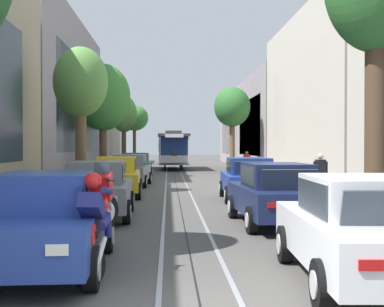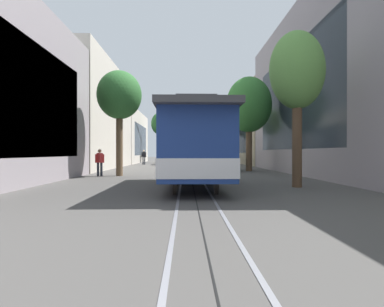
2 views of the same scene
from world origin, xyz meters
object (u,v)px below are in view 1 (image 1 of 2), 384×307
(parked_car_yellow_mid_left, at_px, (117,177))
(street_tree_kerb_left_fourth, at_px, (124,115))
(parked_car_blue_near_left, at_px, (46,221))
(street_tree_kerb_left_second, at_px, (81,85))
(parked_car_teal_fifth_left, at_px, (136,165))
(cable_car_trolley, at_px, (173,150))
(parked_car_navy_second_right, at_px, (275,194))
(parked_car_white_near_right, at_px, (361,229))
(street_tree_kerb_right_second, at_px, (232,108))
(pedestrian_on_right_pavement, at_px, (320,173))
(street_tree_kerb_left_far, at_px, (134,118))
(motorcycle_with_rider, at_px, (96,219))
(pedestrian_on_left_pavement, at_px, (247,161))
(parked_car_grey_second_left, at_px, (97,189))
(parked_car_grey_fourth_left, at_px, (130,170))
(parked_car_blue_mid_right, at_px, (248,179))
(street_tree_kerb_left_mid, at_px, (103,98))

(parked_car_yellow_mid_left, relative_size, street_tree_kerb_left_fourth, 0.69)
(parked_car_yellow_mid_left, distance_m, street_tree_kerb_left_fourth, 25.09)
(parked_car_blue_near_left, distance_m, street_tree_kerb_left_second, 14.69)
(parked_car_teal_fifth_left, height_order, cable_car_trolley, cable_car_trolley)
(parked_car_blue_near_left, distance_m, parked_car_navy_second_right, 6.62)
(parked_car_white_near_right, height_order, cable_car_trolley, cable_car_trolley)
(street_tree_kerb_right_second, distance_m, pedestrian_on_right_pavement, 19.91)
(street_tree_kerb_right_second, bearing_deg, street_tree_kerb_left_far, 114.28)
(motorcycle_with_rider, height_order, pedestrian_on_right_pavement, motorcycle_with_rider)
(parked_car_navy_second_right, height_order, pedestrian_on_left_pavement, pedestrian_on_left_pavement)
(parked_car_blue_near_left, height_order, pedestrian_on_left_pavement, pedestrian_on_left_pavement)
(parked_car_grey_second_left, distance_m, parked_car_grey_fourth_left, 11.69)
(parked_car_grey_fourth_left, bearing_deg, street_tree_kerb_right_second, 61.48)
(parked_car_grey_second_left, distance_m, parked_car_navy_second_right, 5.02)
(parked_car_grey_fourth_left, height_order, pedestrian_on_right_pavement, pedestrian_on_right_pavement)
(parked_car_white_near_right, xyz_separation_m, street_tree_kerb_left_fourth, (-6.68, 38.18, 3.88))
(parked_car_grey_fourth_left, xyz_separation_m, parked_car_blue_mid_right, (4.94, -7.16, 0.00))
(parked_car_blue_mid_right, bearing_deg, parked_car_teal_fifth_left, 110.12)
(parked_car_white_near_right, height_order, street_tree_kerb_left_mid, street_tree_kerb_left_mid)
(parked_car_navy_second_right, bearing_deg, parked_car_blue_near_left, -135.55)
(parked_car_blue_mid_right, xyz_separation_m, motorcycle_with_rider, (-4.08, -11.54, 0.12))
(street_tree_kerb_left_far, height_order, pedestrian_on_right_pavement, street_tree_kerb_left_far)
(parked_car_blue_mid_right, distance_m, motorcycle_with_rider, 12.24)
(parked_car_grey_second_left, bearing_deg, street_tree_kerb_left_fourth, 93.43)
(parked_car_blue_mid_right, distance_m, street_tree_kerb_left_second, 8.41)
(parked_car_blue_near_left, height_order, parked_car_blue_mid_right, same)
(parked_car_blue_mid_right, relative_size, street_tree_kerb_right_second, 0.69)
(pedestrian_on_right_pavement, bearing_deg, street_tree_kerb_left_fourth, 109.95)
(street_tree_kerb_left_fourth, xyz_separation_m, pedestrian_on_left_pavement, (9.73, -6.56, -3.76))
(street_tree_kerb_left_fourth, xyz_separation_m, pedestrian_on_right_pavement, (9.55, -26.32, -3.69))
(parked_car_grey_second_left, xyz_separation_m, street_tree_kerb_left_far, (-1.71, 42.78, 4.22))
(parked_car_grey_second_left, xyz_separation_m, parked_car_grey_fourth_left, (0.05, 11.69, 0.00))
(street_tree_kerb_right_second, bearing_deg, pedestrian_on_right_pavement, -87.20)
(street_tree_kerb_left_fourth, relative_size, motorcycle_with_rider, 3.43)
(pedestrian_on_left_pavement, bearing_deg, street_tree_kerb_right_second, -167.52)
(parked_car_yellow_mid_left, height_order, parked_car_white_near_right, same)
(parked_car_white_near_right, xyz_separation_m, pedestrian_on_left_pavement, (3.05, 31.62, 0.12))
(street_tree_kerb_left_mid, bearing_deg, street_tree_kerb_left_far, 88.94)
(parked_car_grey_fourth_left, distance_m, parked_car_navy_second_right, 14.13)
(pedestrian_on_right_pavement, bearing_deg, pedestrian_on_left_pavement, 89.48)
(street_tree_kerb_left_fourth, relative_size, street_tree_kerb_right_second, 1.00)
(parked_car_blue_mid_right, height_order, pedestrian_on_left_pavement, pedestrian_on_left_pavement)
(parked_car_teal_fifth_left, height_order, parked_car_blue_mid_right, same)
(pedestrian_on_left_pavement, xyz_separation_m, pedestrian_on_right_pavement, (-0.18, -19.76, 0.07))
(parked_car_grey_second_left, distance_m, cable_car_trolley, 31.13)
(parked_car_yellow_mid_left, bearing_deg, pedestrian_on_right_pavement, -11.65)
(parked_car_white_near_right, bearing_deg, motorcycle_with_rider, 175.01)
(street_tree_kerb_right_second, relative_size, motorcycle_with_rider, 3.43)
(parked_car_grey_second_left, distance_m, parked_car_yellow_mid_left, 6.12)
(pedestrian_on_right_pavement, bearing_deg, parked_car_navy_second_right, -115.73)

